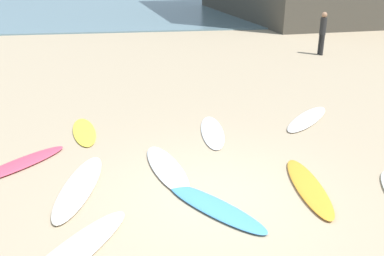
{
  "coord_description": "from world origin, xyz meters",
  "views": [
    {
      "loc": [
        -1.35,
        -6.25,
        3.87
      ],
      "look_at": [
        -0.0,
        2.58,
        0.3
      ],
      "focal_mm": 38.91,
      "sensor_mm": 36.0,
      "label": 1
    }
  ],
  "objects_px": {
    "surfboard_5": "(21,164)",
    "surfboard_6": "(167,168)",
    "surfboard_1": "(212,132)",
    "surfboard_8": "(70,255)",
    "beachgoer_near": "(323,31)",
    "surfboard_0": "(79,186)",
    "surfboard_4": "(84,132)",
    "surfboard_3": "(307,119)",
    "surfboard_2": "(309,187)",
    "surfboard_7": "(214,207)"
  },
  "relations": [
    {
      "from": "surfboard_6",
      "to": "surfboard_8",
      "type": "xyz_separation_m",
      "value": [
        -1.6,
        -2.44,
        -0.0
      ]
    },
    {
      "from": "surfboard_1",
      "to": "surfboard_8",
      "type": "xyz_separation_m",
      "value": [
        -2.88,
        -4.2,
        0.01
      ]
    },
    {
      "from": "surfboard_5",
      "to": "surfboard_8",
      "type": "bearing_deg",
      "value": -22.47
    },
    {
      "from": "surfboard_0",
      "to": "surfboard_6",
      "type": "height_order",
      "value": "same"
    },
    {
      "from": "surfboard_0",
      "to": "surfboard_4",
      "type": "height_order",
      "value": "surfboard_0"
    },
    {
      "from": "surfboard_5",
      "to": "surfboard_7",
      "type": "bearing_deg",
      "value": 12.75
    },
    {
      "from": "surfboard_3",
      "to": "surfboard_4",
      "type": "bearing_deg",
      "value": 43.77
    },
    {
      "from": "surfboard_3",
      "to": "surfboard_5",
      "type": "xyz_separation_m",
      "value": [
        -6.87,
        -1.62,
        0.0
      ]
    },
    {
      "from": "surfboard_2",
      "to": "surfboard_3",
      "type": "relative_size",
      "value": 0.95
    },
    {
      "from": "beachgoer_near",
      "to": "surfboard_7",
      "type": "bearing_deg",
      "value": -38.96
    },
    {
      "from": "surfboard_1",
      "to": "surfboard_7",
      "type": "distance_m",
      "value": 3.36
    },
    {
      "from": "surfboard_3",
      "to": "surfboard_4",
      "type": "relative_size",
      "value": 1.22
    },
    {
      "from": "beachgoer_near",
      "to": "surfboard_5",
      "type": "bearing_deg",
      "value": -55.97
    },
    {
      "from": "surfboard_6",
      "to": "surfboard_3",
      "type": "bearing_deg",
      "value": 18.1
    },
    {
      "from": "surfboard_3",
      "to": "beachgoer_near",
      "type": "xyz_separation_m",
      "value": [
        3.95,
        7.83,
        1.02
      ]
    },
    {
      "from": "surfboard_0",
      "to": "surfboard_5",
      "type": "relative_size",
      "value": 1.18
    },
    {
      "from": "surfboard_1",
      "to": "surfboard_2",
      "type": "bearing_deg",
      "value": 118.79
    },
    {
      "from": "surfboard_2",
      "to": "surfboard_5",
      "type": "relative_size",
      "value": 1.06
    },
    {
      "from": "surfboard_4",
      "to": "surfboard_8",
      "type": "distance_m",
      "value": 4.68
    },
    {
      "from": "surfboard_5",
      "to": "surfboard_4",
      "type": "bearing_deg",
      "value": 98.73
    },
    {
      "from": "surfboard_6",
      "to": "surfboard_7",
      "type": "height_order",
      "value": "same"
    },
    {
      "from": "surfboard_4",
      "to": "beachgoer_near",
      "type": "height_order",
      "value": "beachgoer_near"
    },
    {
      "from": "surfboard_1",
      "to": "beachgoer_near",
      "type": "bearing_deg",
      "value": -122.38
    },
    {
      "from": "surfboard_1",
      "to": "surfboard_4",
      "type": "bearing_deg",
      "value": -2.83
    },
    {
      "from": "surfboard_1",
      "to": "surfboard_5",
      "type": "xyz_separation_m",
      "value": [
        -4.22,
        -1.12,
        0.01
      ]
    },
    {
      "from": "surfboard_4",
      "to": "surfboard_1",
      "type": "bearing_deg",
      "value": 161.32
    },
    {
      "from": "surfboard_0",
      "to": "surfboard_4",
      "type": "bearing_deg",
      "value": 103.84
    },
    {
      "from": "surfboard_4",
      "to": "beachgoer_near",
      "type": "distance_m",
      "value": 12.51
    },
    {
      "from": "surfboard_5",
      "to": "surfboard_7",
      "type": "distance_m",
      "value": 4.2
    },
    {
      "from": "surfboard_5",
      "to": "surfboard_6",
      "type": "bearing_deg",
      "value": 31.74
    },
    {
      "from": "surfboard_0",
      "to": "surfboard_2",
      "type": "bearing_deg",
      "value": 1.96
    },
    {
      "from": "surfboard_7",
      "to": "surfboard_8",
      "type": "bearing_deg",
      "value": -14.69
    },
    {
      "from": "surfboard_2",
      "to": "surfboard_8",
      "type": "distance_m",
      "value": 4.3
    },
    {
      "from": "surfboard_1",
      "to": "surfboard_6",
      "type": "bearing_deg",
      "value": 59.92
    },
    {
      "from": "surfboard_2",
      "to": "beachgoer_near",
      "type": "distance_m",
      "value": 12.5
    },
    {
      "from": "surfboard_1",
      "to": "beachgoer_near",
      "type": "height_order",
      "value": "beachgoer_near"
    },
    {
      "from": "surfboard_0",
      "to": "surfboard_6",
      "type": "distance_m",
      "value": 1.73
    },
    {
      "from": "surfboard_5",
      "to": "surfboard_7",
      "type": "relative_size",
      "value": 0.97
    },
    {
      "from": "surfboard_6",
      "to": "beachgoer_near",
      "type": "height_order",
      "value": "beachgoer_near"
    },
    {
      "from": "surfboard_2",
      "to": "surfboard_5",
      "type": "bearing_deg",
      "value": 167.16
    },
    {
      "from": "surfboard_3",
      "to": "surfboard_5",
      "type": "bearing_deg",
      "value": 56.84
    },
    {
      "from": "surfboard_4",
      "to": "beachgoer_near",
      "type": "relative_size",
      "value": 1.02
    },
    {
      "from": "surfboard_6",
      "to": "beachgoer_near",
      "type": "xyz_separation_m",
      "value": [
        7.88,
        10.09,
        1.01
      ]
    },
    {
      "from": "surfboard_1",
      "to": "surfboard_6",
      "type": "distance_m",
      "value": 2.18
    },
    {
      "from": "surfboard_7",
      "to": "beachgoer_near",
      "type": "xyz_separation_m",
      "value": [
        7.23,
        11.63,
        1.01
      ]
    },
    {
      "from": "surfboard_2",
      "to": "surfboard_6",
      "type": "height_order",
      "value": "surfboard_2"
    },
    {
      "from": "surfboard_1",
      "to": "surfboard_4",
      "type": "relative_size",
      "value": 1.12
    },
    {
      "from": "surfboard_5",
      "to": "surfboard_6",
      "type": "distance_m",
      "value": 3.01
    },
    {
      "from": "surfboard_2",
      "to": "surfboard_7",
      "type": "relative_size",
      "value": 1.02
    },
    {
      "from": "surfboard_5",
      "to": "surfboard_1",
      "type": "bearing_deg",
      "value": 58.88
    }
  ]
}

